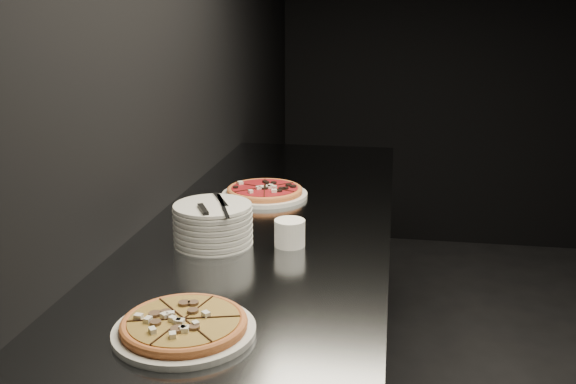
% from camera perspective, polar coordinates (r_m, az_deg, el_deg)
% --- Properties ---
extents(wall_left, '(0.02, 5.00, 2.80)m').
position_cam_1_polar(wall_left, '(1.95, -12.97, 10.98)').
color(wall_left, black).
rests_on(wall_left, floor).
extents(counter, '(0.74, 2.44, 0.92)m').
position_cam_1_polar(counter, '(2.14, -1.78, -14.85)').
color(counter, slate).
rests_on(counter, floor).
extents(pizza_mushroom, '(0.32, 0.32, 0.03)m').
position_cam_1_polar(pizza_mushroom, '(1.35, -9.21, -11.65)').
color(pizza_mushroom, silver).
rests_on(pizza_mushroom, counter).
extents(pizza_tomato, '(0.34, 0.34, 0.03)m').
position_cam_1_polar(pizza_tomato, '(2.25, -2.09, 0.04)').
color(pizza_tomato, silver).
rests_on(pizza_tomato, counter).
extents(plate_stack, '(0.22, 0.22, 0.11)m').
position_cam_1_polar(plate_stack, '(1.81, -6.68, -2.84)').
color(plate_stack, silver).
rests_on(plate_stack, counter).
extents(cutlery, '(0.09, 0.23, 0.01)m').
position_cam_1_polar(cutlery, '(1.77, -6.62, -1.19)').
color(cutlery, silver).
rests_on(cutlery, plate_stack).
extents(ramekin, '(0.09, 0.09, 0.07)m').
position_cam_1_polar(ramekin, '(1.78, 0.15, -3.58)').
color(ramekin, white).
rests_on(ramekin, counter).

